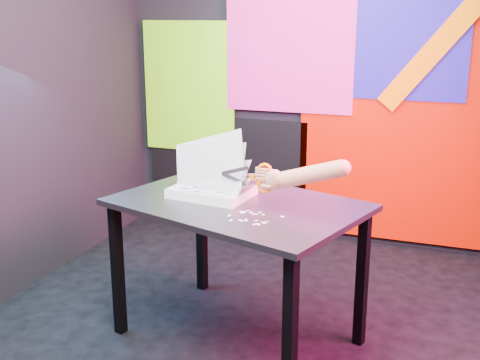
% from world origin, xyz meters
% --- Properties ---
extents(room, '(3.01, 3.01, 2.71)m').
position_xyz_m(room, '(0.00, 0.00, 1.35)').
color(room, black).
rests_on(room, ground).
extents(backdrop, '(2.88, 0.05, 2.08)m').
position_xyz_m(backdrop, '(0.06, 1.46, 0.96)').
color(backdrop, '#BF0F00').
rests_on(backdrop, ground).
extents(work_table, '(1.37, 1.11, 0.75)m').
position_xyz_m(work_table, '(-0.05, -0.14, 0.66)').
color(work_table, black).
rests_on(work_table, ground).
extents(printout_stack, '(0.46, 0.33, 0.36)m').
position_xyz_m(printout_stack, '(-0.21, -0.10, 0.78)').
color(printout_stack, silver).
rests_on(printout_stack, work_table).
extents(scissors, '(0.27, 0.03, 0.15)m').
position_xyz_m(scissors, '(0.07, -0.14, 0.88)').
color(scissors, silver).
rests_on(scissors, printout_stack).
extents(hand_forearm, '(0.45, 0.10, 0.18)m').
position_xyz_m(hand_forearm, '(0.29, -0.15, 0.92)').
color(hand_forearm, '#AA7852').
rests_on(hand_forearm, work_table).
extents(paper_clippings, '(0.25, 0.19, 0.00)m').
position_xyz_m(paper_clippings, '(0.08, -0.35, 0.75)').
color(paper_clippings, white).
rests_on(paper_clippings, work_table).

